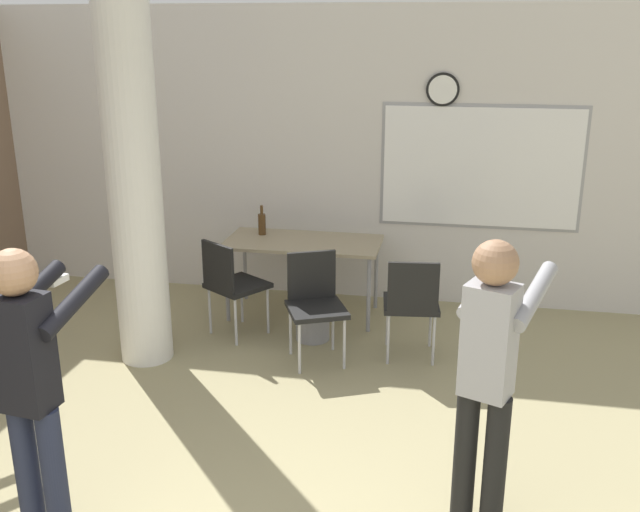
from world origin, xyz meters
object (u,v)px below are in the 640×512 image
chair_table_front (315,299)px  bottle_on_table (262,223)px  chair_table_left (231,281)px  person_playing_side (489,367)px  folding_table (303,246)px  person_playing_front (32,380)px  chair_table_right (412,300)px

chair_table_front → bottle_on_table: bearing=124.6°
chair_table_left → person_playing_side: bearing=-46.7°
chair_table_front → folding_table: bearing=107.7°
person_playing_front → chair_table_right: bearing=56.9°
bottle_on_table → person_playing_front: (-0.20, -3.47, 0.13)m
chair_table_left → person_playing_front: bearing=-92.5°
bottle_on_table → person_playing_side: bearing=-55.9°
bottle_on_table → chair_table_right: bearing=-31.6°
chair_table_right → person_playing_front: 3.09m
person_playing_front → person_playing_side: person_playing_side is taller
person_playing_front → folding_table: bearing=79.5°
folding_table → chair_table_front: 0.95m
bottle_on_table → chair_table_left: (-0.08, -0.73, -0.32)m
bottle_on_table → person_playing_front: size_ratio=0.17×
person_playing_front → person_playing_side: 2.24m
folding_table → chair_table_left: chair_table_left is taller
folding_table → person_playing_front: (-0.62, -3.34, 0.29)m
chair_table_right → chair_table_left: bearing=173.7°
bottle_on_table → person_playing_side: person_playing_side is taller
chair_table_left → chair_table_front: size_ratio=1.00×
folding_table → person_playing_side: 3.20m
bottle_on_table → person_playing_side: (1.97, -2.92, 0.13)m
bottle_on_table → chair_table_right: bottle_on_table is taller
person_playing_front → chair_table_front: bearing=69.6°
person_playing_side → chair_table_left: bearing=133.3°
bottle_on_table → person_playing_front: 3.48m
chair_table_front → person_playing_side: 2.32m
folding_table → chair_table_right: chair_table_right is taller
folding_table → chair_table_right: bearing=-36.3°
chair_table_right → chair_table_front: (-0.76, -0.12, 0.00)m
chair_table_left → person_playing_side: person_playing_side is taller
folding_table → chair_table_left: 0.80m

